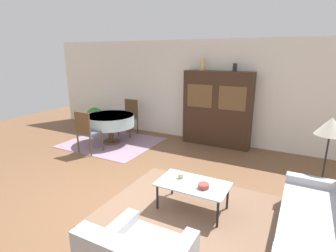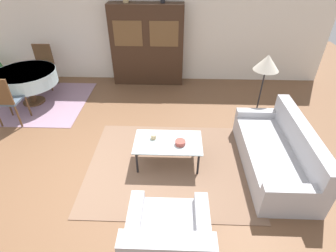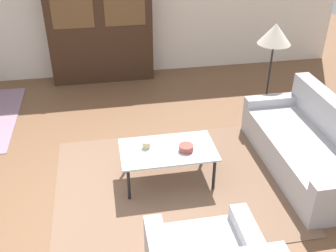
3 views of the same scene
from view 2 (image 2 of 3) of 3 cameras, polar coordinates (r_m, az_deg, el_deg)
ground_plane at (r=4.45m, az=-16.04°, el=-9.87°), size 14.00×14.00×0.00m
wall_back at (r=6.92m, az=-9.64°, el=20.61°), size 10.00×0.06×2.70m
area_rug at (r=4.41m, az=0.54°, el=-8.55°), size 2.70×2.18×0.01m
dining_rug at (r=6.82m, az=-26.89°, el=4.69°), size 2.33×2.00×0.01m
couch at (r=4.55m, az=22.72°, el=-5.58°), size 0.89×2.01×0.81m
armchair at (r=3.24m, az=0.01°, el=-23.64°), size 0.94×0.91×0.78m
coffee_table at (r=4.20m, az=-0.00°, el=-3.84°), size 1.08×0.63×0.43m
display_cabinet at (r=6.71m, az=-4.51°, el=17.07°), size 1.75×0.39×1.93m
dining_table at (r=6.58m, az=-28.47°, el=9.24°), size 1.28×1.28×0.76m
dining_chair_near at (r=5.94m, az=-31.92°, el=5.16°), size 0.44×0.44×1.03m
dining_chair_far at (r=7.29m, az=-25.49°, el=12.16°), size 0.44×0.44×1.03m
floor_lamp at (r=5.29m, az=20.71°, el=12.37°), size 0.47×0.47×1.38m
cup at (r=4.22m, az=-3.19°, el=-2.30°), size 0.09×0.09×0.08m
bowl at (r=4.10m, az=2.69°, el=-3.64°), size 0.16×0.16×0.07m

